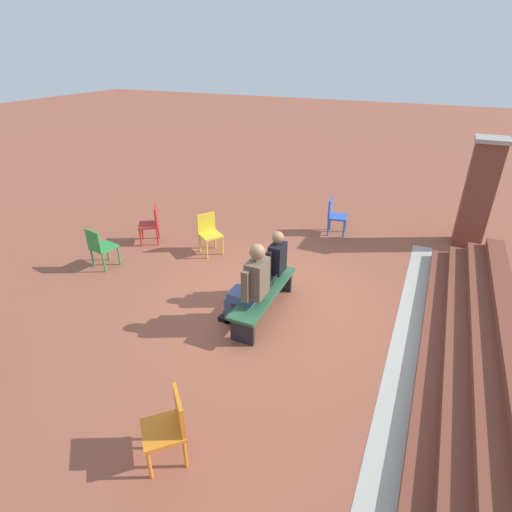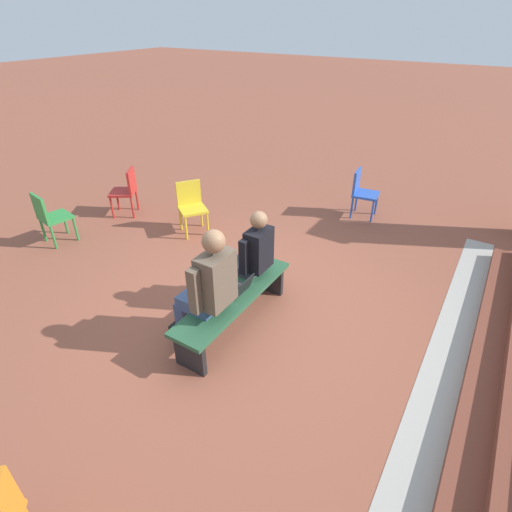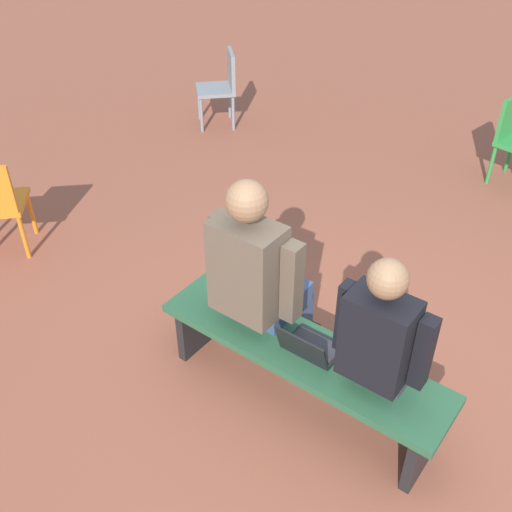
{
  "view_description": "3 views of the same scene",
  "coord_description": "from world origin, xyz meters",
  "views": [
    {
      "loc": [
        5.3,
        2.14,
        3.92
      ],
      "look_at": [
        0.1,
        -0.22,
        0.92
      ],
      "focal_mm": 28.0,
      "sensor_mm": 36.0,
      "label": 1
    },
    {
      "loc": [
        3.23,
        2.14,
        3.18
      ],
      "look_at": [
        0.12,
        0.19,
        0.91
      ],
      "focal_mm": 28.0,
      "sensor_mm": 36.0,
      "label": 2
    },
    {
      "loc": [
        -0.97,
        2.14,
        2.91
      ],
      "look_at": [
        0.57,
        0.1,
        1.04
      ],
      "focal_mm": 42.0,
      "sensor_mm": 36.0,
      "label": 3
    }
  ],
  "objects": [
    {
      "name": "plastic_chair_mid_courtyard",
      "position": [
        -1.18,
        -3.33,
        0.48
      ],
      "size": [
        0.58,
        0.58,
        0.84
      ],
      "color": "red",
      "rests_on": "ground"
    },
    {
      "name": "plastic_chair_near_bench_right",
      "position": [
        3.09,
        0.16,
        0.48
      ],
      "size": [
        0.59,
        0.59,
        0.84
      ],
      "color": "orange",
      "rests_on": "ground"
    },
    {
      "name": "plastic_chair_by_pillar",
      "position": [
        -1.28,
        -1.94,
        0.48
      ],
      "size": [
        0.58,
        0.58,
        0.84
      ],
      "color": "gold",
      "rests_on": "ground"
    },
    {
      "name": "concrete_strip",
      "position": [
        0.31,
        2.24,
        0.0
      ],
      "size": [
        7.47,
        0.4,
        0.01
      ],
      "primitive_type": "cube",
      "color": "#A8A399",
      "rests_on": "ground"
    },
    {
      "name": "person_adult",
      "position": [
        0.66,
        -0.06,
        0.75
      ],
      "size": [
        0.6,
        0.75,
        1.43
      ],
      "color": "#384C75",
      "rests_on": "ground"
    },
    {
      "name": "bench",
      "position": [
        0.31,
        0.02,
        0.35
      ],
      "size": [
        1.8,
        0.44,
        0.45
      ],
      "color": "#285638",
      "rests_on": "ground"
    },
    {
      "name": "brick_pillar_left_of_steps",
      "position": [
        -3.98,
        3.08,
        1.18
      ],
      "size": [
        0.64,
        0.64,
        2.33
      ],
      "color": "brown",
      "rests_on": "ground"
    },
    {
      "name": "ground_plane",
      "position": [
        0.0,
        0.0,
        0.0
      ],
      "size": [
        60.0,
        60.0,
        0.0
      ],
      "primitive_type": "plane",
      "color": "brown"
    },
    {
      "name": "person_student",
      "position": [
        -0.15,
        -0.05,
        0.7
      ],
      "size": [
        0.51,
        0.65,
        1.3
      ],
      "color": "#383842",
      "rests_on": "ground"
    },
    {
      "name": "laptop",
      "position": [
        0.25,
        0.03,
        0.5
      ],
      "size": [
        0.32,
        0.29,
        0.21
      ],
      "color": "black",
      "rests_on": "bench"
    },
    {
      "name": "plastic_chair_foreground",
      "position": [
        -3.33,
        0.23,
        0.48
      ],
      "size": [
        0.47,
        0.47,
        0.84
      ],
      "color": "#2D56B7",
      "rests_on": "ground"
    },
    {
      "name": "plastic_chair_far_left",
      "position": [
        0.2,
        -3.52,
        0.48
      ],
      "size": [
        0.49,
        0.49,
        0.84
      ],
      "color": "#2D893D",
      "rests_on": "ground"
    },
    {
      "name": "brick_steps",
      "position": [
        0.31,
        3.19,
        0.22
      ],
      "size": [
        6.67,
        1.2,
        0.6
      ],
      "color": "brown",
      "rests_on": "ground"
    }
  ]
}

